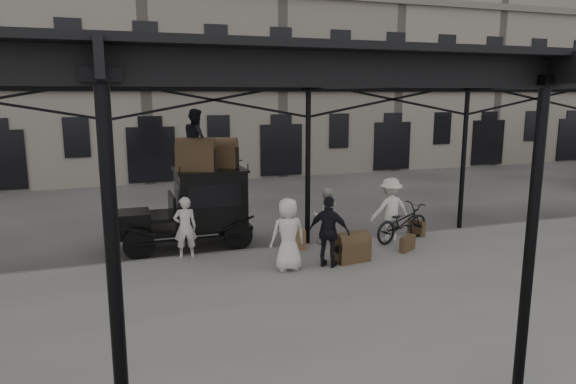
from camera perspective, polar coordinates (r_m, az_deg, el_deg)
name	(u,v)px	position (r m, az deg, el deg)	size (l,w,h in m)	color
ground	(337,271)	(12.52, 5.50, -8.78)	(120.00, 120.00, 0.00)	#383533
platform	(378,299)	(10.83, 9.98, -11.67)	(28.00, 8.00, 0.15)	slate
canopy	(379,73)	(10.27, 10.05, 12.94)	(22.50, 9.00, 4.74)	black
building_frontage	(202,41)	(29.27, -9.59, 16.18)	(64.00, 8.00, 14.00)	slate
taxi	(199,204)	(14.36, -9.85, -1.34)	(3.65, 1.55, 2.18)	black
porter_left	(185,227)	(13.03, -11.35, -3.88)	(0.57, 0.37, 1.56)	beige
porter_midleft	(325,216)	(14.01, 4.19, -2.67)	(0.76, 0.59, 1.55)	beige
porter_centre	(288,234)	(11.91, 0.00, -4.71)	(0.83, 0.54, 1.70)	beige
porter_official	(329,232)	(12.15, 4.58, -4.43)	(1.00, 0.42, 1.70)	black
porter_right	(390,209)	(14.57, 11.29, -1.90)	(1.14, 0.66, 1.77)	silver
bicycle	(402,223)	(14.65, 12.57, -3.35)	(0.69, 1.97, 1.03)	black
porter_roof	(196,139)	(14.00, -10.15, 5.78)	(0.80, 0.62, 1.64)	black
steamer_trunk_roof_near	(196,157)	(13.89, -10.20, 3.86)	(1.00, 0.61, 0.74)	#4E3A24
steamer_trunk_roof_far	(220,155)	(14.46, -7.53, 4.12)	(0.94, 0.58, 0.69)	#4E3A24
steamer_trunk_platform	(351,249)	(12.76, 7.06, -6.27)	(0.84, 0.51, 0.62)	#4E3A24
wicker_hamper	(294,239)	(13.70, 0.68, -5.23)	(0.60, 0.45, 0.50)	brown
suitcase_upright	(416,227)	(15.43, 14.08, -3.82)	(0.15, 0.60, 0.45)	#4E3A24
suitcase_flat	(408,243)	(13.83, 13.14, -5.59)	(0.60, 0.15, 0.40)	#4E3A24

